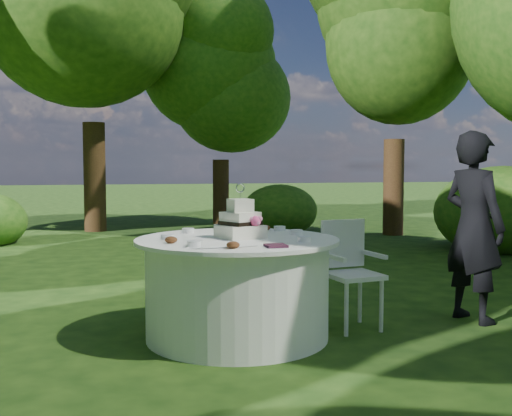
# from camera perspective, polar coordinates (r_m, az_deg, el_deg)

# --- Properties ---
(ground) EXTENTS (80.00, 80.00, 0.00)m
(ground) POSITION_cam_1_polar(r_m,az_deg,el_deg) (4.75, -1.79, -12.17)
(ground) COLOR black
(ground) RESTS_ON ground
(napkins) EXTENTS (0.14, 0.14, 0.02)m
(napkins) POSITION_cam_1_polar(r_m,az_deg,el_deg) (4.10, 1.91, -3.61)
(napkins) COLOR #421C2F
(napkins) RESTS_ON table
(feather_plume) EXTENTS (0.48, 0.07, 0.01)m
(feather_plume) POSITION_cam_1_polar(r_m,az_deg,el_deg) (4.07, -3.04, -3.71)
(feather_plume) COLOR white
(feather_plume) RESTS_ON table
(guest) EXTENTS (0.52, 0.67, 1.62)m
(guest) POSITION_cam_1_polar(r_m,az_deg,el_deg) (5.41, 20.03, -1.68)
(guest) COLOR black
(guest) RESTS_ON ground
(table) EXTENTS (1.56, 1.56, 0.77)m
(table) POSITION_cam_1_polar(r_m,az_deg,el_deg) (4.65, -1.80, -7.57)
(table) COLOR white
(table) RESTS_ON ground
(cake) EXTENTS (0.38, 0.38, 0.42)m
(cake) POSITION_cam_1_polar(r_m,az_deg,el_deg) (4.61, -1.47, -1.46)
(cake) COLOR white
(cake) RESTS_ON table
(chair) EXTENTS (0.45, 0.44, 0.88)m
(chair) POSITION_cam_1_polar(r_m,az_deg,el_deg) (4.98, 8.87, -5.37)
(chair) COLOR white
(chair) RESTS_ON ground
(votives) EXTENTS (1.15, 0.94, 0.04)m
(votives) POSITION_cam_1_polar(r_m,az_deg,el_deg) (4.65, -1.60, -2.56)
(votives) COLOR white
(votives) RESTS_ON table
(petal_cups) EXTENTS (0.98, 1.11, 0.05)m
(petal_cups) POSITION_cam_1_polar(r_m,az_deg,el_deg) (4.48, -2.92, -2.75)
(petal_cups) COLOR #562D16
(petal_cups) RESTS_ON table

